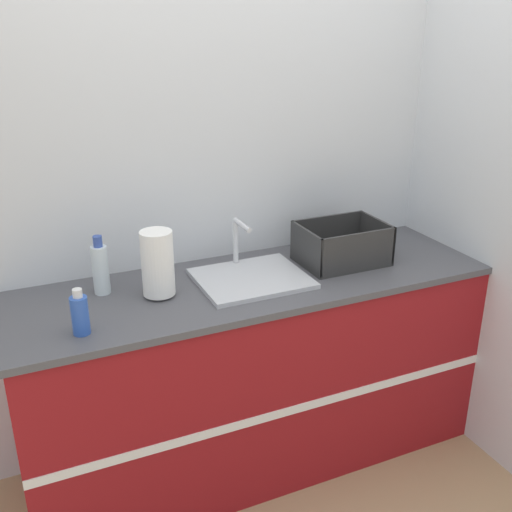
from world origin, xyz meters
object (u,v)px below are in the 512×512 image
(dish_rack, at_px, (342,248))
(bottle_clear, at_px, (100,268))
(sink, at_px, (251,276))
(paper_towel_roll, at_px, (158,264))
(bottle_blue, at_px, (80,314))

(dish_rack, height_order, bottle_clear, bottle_clear)
(sink, height_order, dish_rack, sink)
(paper_towel_roll, height_order, bottle_blue, paper_towel_roll)
(paper_towel_roll, distance_m, bottle_blue, 0.39)
(sink, distance_m, bottle_blue, 0.76)
(bottle_clear, bearing_deg, sink, -12.31)
(sink, bearing_deg, bottle_clear, 167.69)
(dish_rack, height_order, bottle_blue, dish_rack)
(dish_rack, bearing_deg, bottle_blue, -170.73)
(bottle_blue, relative_size, bottle_clear, 0.70)
(bottle_clear, bearing_deg, paper_towel_roll, -30.89)
(paper_towel_roll, bearing_deg, bottle_blue, -150.94)
(dish_rack, relative_size, bottle_clear, 1.55)
(dish_rack, bearing_deg, sink, -177.86)
(sink, distance_m, dish_rack, 0.46)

